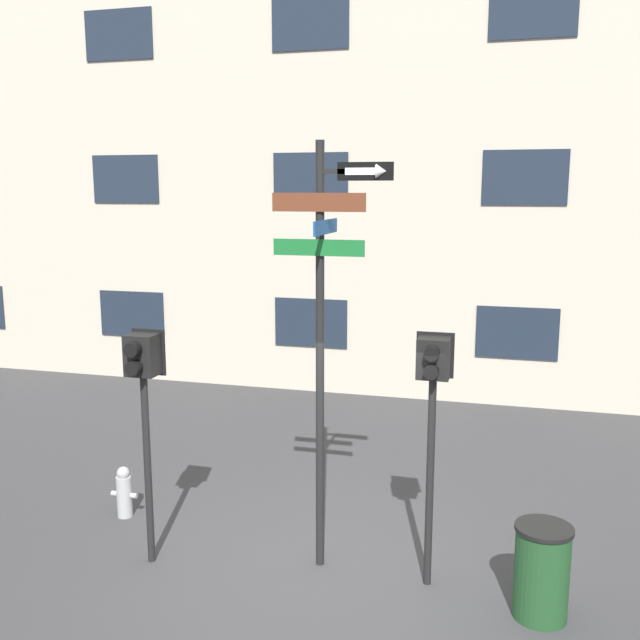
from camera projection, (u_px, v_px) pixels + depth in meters
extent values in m
plane|color=#38383A|center=(320.00, 574.00, 7.63)|extent=(60.00, 60.00, 0.00)
cube|color=beige|center=(420.00, 20.00, 13.06)|extent=(24.00, 0.60, 14.25)
cube|color=#1E2838|center=(132.00, 314.00, 15.32)|extent=(1.50, 0.03, 0.98)
cube|color=#1E2838|center=(311.00, 323.00, 14.30)|extent=(1.50, 0.03, 0.98)
cube|color=#1E2838|center=(517.00, 333.00, 13.28)|extent=(1.50, 0.03, 0.98)
cube|color=#1E2838|center=(126.00, 179.00, 14.80)|extent=(1.50, 0.03, 0.98)
cube|color=#1E2838|center=(310.00, 178.00, 13.78)|extent=(1.50, 0.03, 0.98)
cube|color=#1E2838|center=(525.00, 177.00, 12.76)|extent=(1.50, 0.03, 0.98)
cube|color=#1E2838|center=(119.00, 35.00, 14.29)|extent=(1.50, 0.03, 0.98)
cube|color=#1E2838|center=(310.00, 23.00, 13.27)|extent=(1.50, 0.03, 0.98)
cube|color=#1E2838|center=(534.00, 9.00, 12.25)|extent=(1.50, 0.03, 0.98)
cylinder|color=black|center=(320.00, 363.00, 7.44)|extent=(0.09, 0.09, 4.54)
cube|color=black|center=(343.00, 171.00, 7.03)|extent=(0.46, 0.05, 0.05)
cube|color=brown|center=(318.00, 202.00, 7.08)|extent=(0.96, 0.02, 0.19)
cube|color=#14478C|center=(326.00, 227.00, 7.17)|extent=(0.02, 0.88, 0.14)
cube|color=#196B2D|center=(318.00, 248.00, 7.16)|extent=(0.95, 0.02, 0.17)
cube|color=black|center=(365.00, 171.00, 6.95)|extent=(0.56, 0.02, 0.18)
cube|color=white|center=(361.00, 171.00, 6.95)|extent=(0.32, 0.01, 0.07)
cone|color=white|center=(381.00, 171.00, 6.90)|extent=(0.10, 0.14, 0.14)
cylinder|color=black|center=(148.00, 470.00, 7.72)|extent=(0.08, 0.08, 2.13)
cube|color=black|center=(142.00, 355.00, 7.49)|extent=(0.32, 0.26, 0.44)
cube|color=black|center=(149.00, 352.00, 7.62)|extent=(0.38, 0.02, 0.50)
cylinder|color=black|center=(133.00, 349.00, 7.29)|extent=(0.15, 0.12, 0.15)
cylinder|color=black|center=(134.00, 368.00, 7.33)|extent=(0.15, 0.12, 0.15)
cylinder|color=silver|center=(136.00, 348.00, 7.34)|extent=(0.12, 0.01, 0.12)
cylinder|color=black|center=(430.00, 483.00, 7.26)|extent=(0.08, 0.08, 2.22)
cube|color=black|center=(434.00, 358.00, 7.02)|extent=(0.32, 0.26, 0.41)
cube|color=black|center=(435.00, 355.00, 7.16)|extent=(0.38, 0.02, 0.47)
cylinder|color=black|center=(432.00, 353.00, 6.83)|extent=(0.14, 0.12, 0.14)
cylinder|color=black|center=(431.00, 372.00, 6.86)|extent=(0.14, 0.12, 0.14)
cylinder|color=orange|center=(432.00, 352.00, 6.88)|extent=(0.11, 0.01, 0.11)
cylinder|color=#A5A5A8|center=(124.00, 497.00, 8.94)|extent=(0.19, 0.19, 0.52)
sphere|color=#A5A5A8|center=(123.00, 473.00, 8.89)|extent=(0.16, 0.16, 0.16)
cylinder|color=#A5A5A8|center=(115.00, 493.00, 8.97)|extent=(0.08, 0.07, 0.07)
cylinder|color=#A5A5A8|center=(134.00, 496.00, 8.90)|extent=(0.08, 0.07, 0.07)
cylinder|color=#1E4723|center=(542.00, 574.00, 6.80)|extent=(0.52, 0.52, 0.89)
cylinder|color=black|center=(544.00, 528.00, 6.72)|extent=(0.55, 0.55, 0.04)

